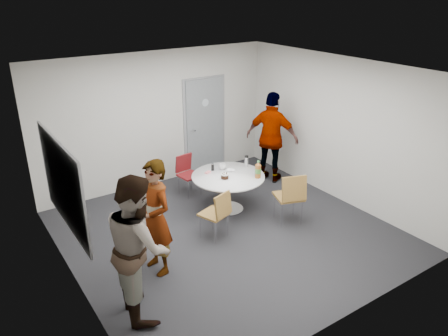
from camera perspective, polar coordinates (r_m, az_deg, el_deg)
floor at (r=7.42m, az=0.45°, el=-8.35°), size 5.00×5.00×0.00m
ceiling at (r=6.45m, az=0.52°, el=12.61°), size 5.00×5.00×0.00m
wall_back at (r=8.88m, az=-8.73°, el=6.28°), size 5.00×0.00×5.00m
wall_left at (r=5.90m, az=-20.01°, el=-3.68°), size 0.00×5.00×5.00m
wall_right at (r=8.41m, az=14.72°, el=4.84°), size 0.00×5.00×5.00m
wall_front at (r=5.16m, az=16.51°, el=-7.14°), size 5.00×0.00×5.00m
door at (r=9.46m, az=-2.55°, el=5.50°), size 1.02×0.17×2.12m
whiteboard at (r=6.04m, az=-20.28°, el=-2.03°), size 0.04×1.90×1.25m
table at (r=7.87m, az=0.76°, el=-1.55°), size 1.31×1.31×1.00m
chair_near_left at (r=7.01m, az=-0.81°, el=-5.64°), size 0.50×0.53×0.83m
chair_near_right at (r=7.48m, az=8.76°, el=-3.35°), size 0.58×0.61×0.94m
chair_far at (r=8.57m, az=-4.87°, el=-0.35°), size 0.42×0.46×0.80m
person_main at (r=6.18m, az=-8.92°, el=-6.46°), size 0.46×0.66×1.70m
person_left at (r=5.45m, az=-11.15°, el=-10.00°), size 0.84×1.01×1.86m
person_right at (r=9.00m, az=6.28°, el=3.94°), size 0.96×1.19×1.89m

